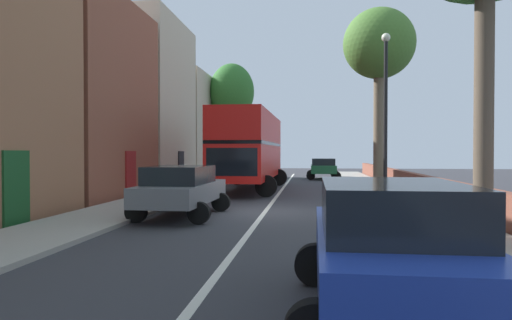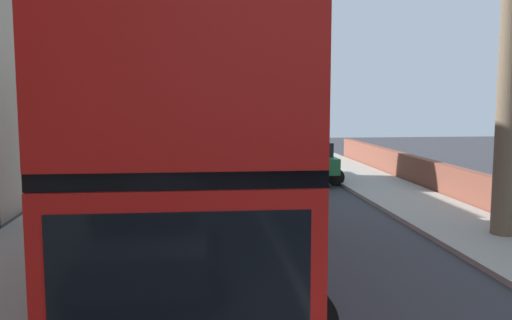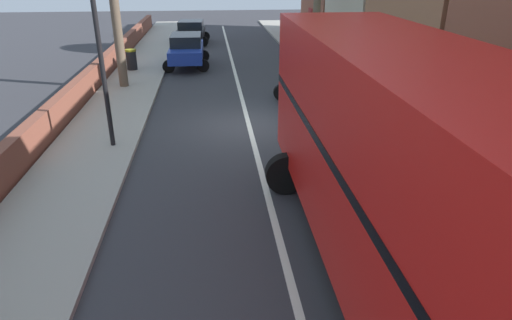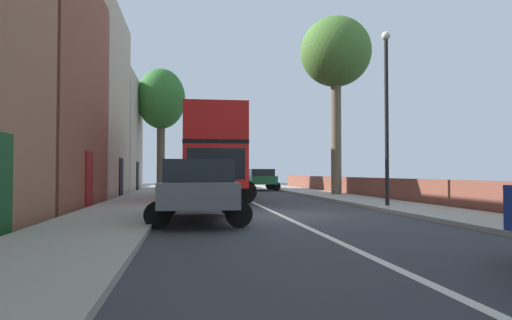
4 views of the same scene
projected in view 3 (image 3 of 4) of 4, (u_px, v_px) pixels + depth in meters
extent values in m
plane|color=#333338|center=(249.00, 125.00, 15.42)|extent=(84.00, 84.00, 0.00)
cube|color=silver|center=(249.00, 125.00, 15.42)|extent=(0.16, 54.00, 0.01)
cube|color=#9E998E|center=(385.00, 119.00, 15.86)|extent=(2.60, 60.00, 0.12)
cube|color=#9E998E|center=(105.00, 128.00, 14.94)|extent=(2.60, 60.00, 0.12)
cube|color=maroon|center=(310.00, 22.00, 33.78)|extent=(0.08, 1.10, 2.10)
cube|color=#194C23|center=(338.00, 39.00, 26.51)|extent=(0.08, 1.10, 2.10)
cube|color=#194C23|center=(388.00, 67.00, 19.24)|extent=(0.08, 1.10, 2.10)
cube|color=maroon|center=(499.00, 129.00, 11.97)|extent=(0.08, 1.10, 2.10)
cube|color=brown|center=(55.00, 117.00, 14.61)|extent=(0.36, 54.00, 1.04)
cube|color=red|center=(401.00, 210.00, 7.08)|extent=(2.61, 10.71, 1.70)
cube|color=black|center=(410.00, 157.00, 6.70)|extent=(2.63, 10.60, 0.16)
cube|color=red|center=(418.00, 104.00, 6.37)|extent=(2.61, 10.71, 1.50)
cube|color=black|center=(324.00, 107.00, 11.89)|extent=(2.20, 0.08, 1.19)
cylinder|color=black|center=(286.00, 174.00, 10.70)|extent=(1.00, 0.31, 1.00)
cylinder|color=black|center=(388.00, 170.00, 10.92)|extent=(1.00, 0.31, 1.00)
cube|color=black|center=(191.00, 33.00, 30.88)|extent=(1.98, 4.01, 0.56)
cube|color=black|center=(191.00, 24.00, 30.84)|extent=(1.75, 2.24, 0.51)
cylinder|color=black|center=(204.00, 42.00, 30.00)|extent=(0.65, 0.25, 0.64)
cylinder|color=black|center=(176.00, 42.00, 29.91)|extent=(0.65, 0.25, 0.64)
cylinder|color=black|center=(205.00, 36.00, 32.21)|extent=(0.65, 0.25, 0.64)
cylinder|color=black|center=(180.00, 36.00, 32.12)|extent=(0.65, 0.25, 0.64)
cube|color=#1E389E|center=(187.00, 52.00, 23.87)|extent=(1.76, 4.35, 0.64)
cube|color=black|center=(186.00, 40.00, 23.82)|extent=(1.60, 2.39, 0.58)
cylinder|color=black|center=(203.00, 66.00, 22.92)|extent=(0.64, 0.22, 0.64)
cylinder|color=black|center=(169.00, 66.00, 22.77)|extent=(0.64, 0.22, 0.64)
cylinder|color=black|center=(204.00, 56.00, 25.37)|extent=(0.64, 0.22, 0.64)
cylinder|color=black|center=(173.00, 56.00, 25.21)|extent=(0.64, 0.22, 0.64)
cube|color=slate|center=(311.00, 90.00, 16.75)|extent=(1.94, 4.62, 0.59)
cube|color=black|center=(310.00, 74.00, 16.72)|extent=(1.75, 2.56, 0.55)
cylinder|color=black|center=(344.00, 112.00, 15.71)|extent=(0.65, 0.24, 0.64)
cylinder|color=black|center=(292.00, 114.00, 15.57)|extent=(0.65, 0.24, 0.64)
cylinder|color=black|center=(326.00, 91.00, 18.29)|extent=(0.65, 0.24, 0.64)
cylinder|color=black|center=(281.00, 92.00, 18.16)|extent=(0.65, 0.24, 0.64)
cylinder|color=brown|center=(114.00, 4.00, 18.50)|extent=(0.39, 0.39, 6.99)
cylinder|color=black|center=(99.00, 44.00, 12.22)|extent=(0.14, 0.14, 6.00)
cylinder|color=black|center=(132.00, 61.00, 22.82)|extent=(0.52, 0.52, 0.93)
cylinder|color=olive|center=(130.00, 50.00, 22.61)|extent=(0.55, 0.55, 0.10)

